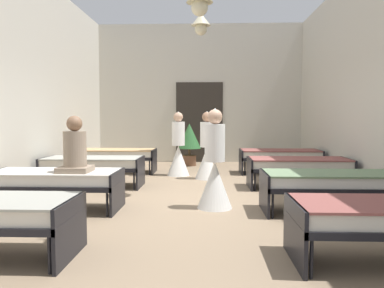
# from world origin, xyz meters

# --- Properties ---
(ground_plane) EXTENTS (6.67, 10.93, 0.10)m
(ground_plane) POSITION_xyz_m (0.00, 0.00, -0.05)
(ground_plane) COLOR #8C755B
(room_shell) EXTENTS (6.47, 10.53, 4.13)m
(room_shell) POSITION_xyz_m (0.00, 1.28, 2.07)
(room_shell) COLOR beige
(room_shell) RESTS_ON ground
(bed_left_row_1) EXTENTS (1.90, 0.84, 0.57)m
(bed_left_row_1) POSITION_xyz_m (-1.99, -0.95, 0.44)
(bed_left_row_1) COLOR black
(bed_left_row_1) RESTS_ON ground
(bed_right_row_1) EXTENTS (1.90, 0.84, 0.57)m
(bed_right_row_1) POSITION_xyz_m (1.99, -0.95, 0.44)
(bed_right_row_1) COLOR black
(bed_right_row_1) RESTS_ON ground
(bed_left_row_2) EXTENTS (1.90, 0.84, 0.57)m
(bed_left_row_2) POSITION_xyz_m (-1.99, 0.95, 0.44)
(bed_left_row_2) COLOR black
(bed_left_row_2) RESTS_ON ground
(bed_right_row_2) EXTENTS (1.90, 0.84, 0.57)m
(bed_right_row_2) POSITION_xyz_m (1.99, 0.95, 0.44)
(bed_right_row_2) COLOR black
(bed_right_row_2) RESTS_ON ground
(bed_left_row_3) EXTENTS (1.90, 0.84, 0.57)m
(bed_left_row_3) POSITION_xyz_m (-1.99, 2.85, 0.44)
(bed_left_row_3) COLOR black
(bed_left_row_3) RESTS_ON ground
(bed_right_row_3) EXTENTS (1.90, 0.84, 0.57)m
(bed_right_row_3) POSITION_xyz_m (1.99, 2.85, 0.44)
(bed_right_row_3) COLOR black
(bed_right_row_3) RESTS_ON ground
(nurse_near_aisle) EXTENTS (0.52, 0.52, 1.49)m
(nurse_near_aisle) POSITION_xyz_m (-0.43, 2.44, 0.53)
(nurse_near_aisle) COLOR white
(nurse_near_aisle) RESTS_ON ground
(nurse_mid_aisle) EXTENTS (0.52, 0.52, 1.49)m
(nurse_mid_aisle) POSITION_xyz_m (0.35, -0.74, 0.53)
(nurse_mid_aisle) COLOR white
(nurse_mid_aisle) RESTS_ON ground
(nurse_far_aisle) EXTENTS (0.52, 0.52, 1.49)m
(nurse_far_aisle) POSITION_xyz_m (0.23, 1.98, 0.53)
(nurse_far_aisle) COLOR white
(nurse_far_aisle) RESTS_ON ground
(patient_seated_primary) EXTENTS (0.44, 0.44, 0.80)m
(patient_seated_primary) POSITION_xyz_m (-1.64, -1.05, 0.87)
(patient_seated_primary) COLOR gray
(patient_seated_primary) RESTS_ON bed_left_row_1
(potted_plant) EXTENTS (0.65, 0.65, 1.18)m
(potted_plant) POSITION_xyz_m (-0.26, 4.26, 0.75)
(potted_plant) COLOR brown
(potted_plant) RESTS_ON ground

